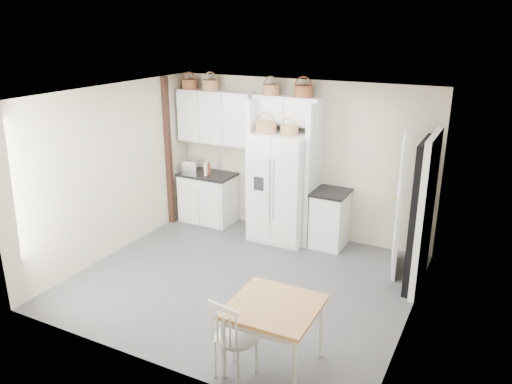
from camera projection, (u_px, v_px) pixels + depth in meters
The scene contains 28 objects.
floor at pixel (243, 281), 7.01m from camera, with size 4.50×4.50×0.00m, color #434349.
ceiling at pixel (241, 95), 6.17m from camera, with size 4.50×4.50×0.00m, color white.
wall_back at pixel (300, 159), 8.28m from camera, with size 4.50×4.50×0.00m, color beige.
wall_left at pixel (112, 172), 7.56m from camera, with size 4.00×4.00×0.00m, color beige.
wall_right at pixel (417, 224), 5.62m from camera, with size 4.00×4.00×0.00m, color beige.
refrigerator at pixel (281, 187), 8.14m from camera, with size 0.93×0.75×1.79m, color silver.
base_cab_left at pixel (208, 198), 9.01m from camera, with size 0.93×0.59×0.86m, color white.
base_cab_right at pixel (330, 220), 8.01m from camera, with size 0.50×0.60×0.89m, color white.
dining_table at pixel (274, 336), 5.17m from camera, with size 0.89×0.89×0.74m, color #9F5B2F.
windsor_chair at pixel (235, 338), 5.02m from camera, with size 0.43×0.39×0.88m, color white.
counter_left at pixel (207, 174), 8.87m from camera, with size 0.97×0.63×0.04m, color black.
counter_right at pixel (331, 192), 7.86m from camera, with size 0.54×0.64×0.04m, color black.
toaster at pixel (190, 166), 8.99m from camera, with size 0.27×0.15×0.19m, color silver.
cookbook_red at pixel (207, 169), 8.74m from camera, with size 0.03×0.14×0.21m, color #AA3926.
cookbook_cream at pixel (207, 168), 8.73m from camera, with size 0.03×0.16×0.24m, color white.
basket_upper_a at pixel (190, 84), 8.64m from camera, with size 0.28×0.28×0.16m, color brown.
basket_upper_b at pixel (211, 85), 8.45m from camera, with size 0.30×0.30×0.17m, color olive.
basket_bridge_a at pixel (271, 89), 7.97m from camera, with size 0.29×0.29×0.16m, color olive.
basket_bridge_b at pixel (303, 91), 7.72m from camera, with size 0.31×0.31×0.18m, color brown.
basket_fridge_a at pixel (266, 127), 7.84m from camera, with size 0.34×0.34×0.18m, color olive.
basket_fridge_b at pixel (289, 131), 7.67m from camera, with size 0.28×0.28×0.15m, color olive.
upper_cabinet at pixel (216, 117), 8.59m from camera, with size 1.40×0.34×0.90m, color white.
bridge_cabinet at pixel (288, 110), 7.93m from camera, with size 1.12×0.34×0.45m, color white.
fridge_panel_left at pixel (256, 167), 8.36m from camera, with size 0.08×0.60×2.30m, color white.
fridge_panel_right at pixel (313, 175), 7.92m from camera, with size 0.08×0.60×2.30m, color white.
trim_post at pixel (168, 152), 8.68m from camera, with size 0.09×0.09×2.60m, color black.
doorway_void at pixel (422, 216), 6.59m from camera, with size 0.18×0.85×2.05m, color black.
door_slab at pixel (399, 204), 7.03m from camera, with size 0.80×0.04×2.05m, color white.
Camera 1 is at (3.01, -5.46, 3.46)m, focal length 35.00 mm.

